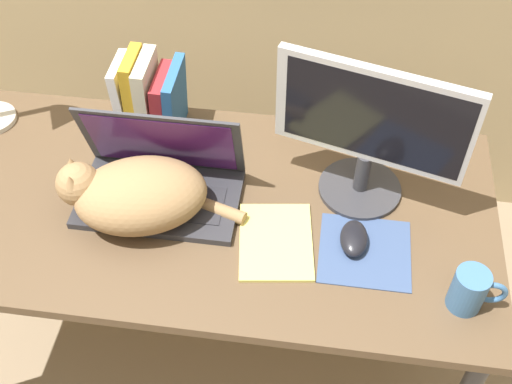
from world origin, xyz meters
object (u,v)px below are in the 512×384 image
object	(u,v)px
cat	(135,194)
computer_mouse	(354,238)
notepad	(276,241)
mug	(470,290)
external_monitor	(370,130)
laptop	(160,181)
book_row	(150,99)

from	to	relation	value
cat	computer_mouse	xyz separation A→B (m)	(0.50, -0.02, -0.06)
computer_mouse	notepad	world-z (taller)	computer_mouse
notepad	cat	bearing A→B (deg)	174.01
mug	external_monitor	bearing A→B (deg)	127.93
laptop	notepad	world-z (taller)	laptop
laptop	book_row	xyz separation A→B (m)	(-0.07, 0.23, 0.06)
notepad	laptop	bearing A→B (deg)	159.54
external_monitor	computer_mouse	distance (m)	0.25
mug	book_row	bearing A→B (deg)	150.55
cat	external_monitor	world-z (taller)	external_monitor
laptop	external_monitor	size ratio (longest dim) A/B	0.89
notepad	mug	world-z (taller)	mug
external_monitor	computer_mouse	size ratio (longest dim) A/B	4.22
laptop	external_monitor	distance (m)	0.51
computer_mouse	cat	bearing A→B (deg)	178.30
computer_mouse	laptop	bearing A→B (deg)	169.14
laptop	book_row	bearing A→B (deg)	108.15
book_row	mug	xyz separation A→B (m)	(0.78, -0.44, -0.05)
computer_mouse	notepad	size ratio (longest dim) A/B	0.43
computer_mouse	mug	bearing A→B (deg)	-27.77
laptop	notepad	size ratio (longest dim) A/B	1.61
external_monitor	computer_mouse	world-z (taller)	external_monitor
external_monitor	cat	bearing A→B (deg)	-163.28
laptop	notepad	xyz separation A→B (m)	(0.29, -0.11, -0.04)
cat	notepad	distance (m)	0.34
laptop	cat	xyz separation A→B (m)	(-0.04, -0.07, 0.03)
book_row	laptop	bearing A→B (deg)	-71.85
external_monitor	book_row	xyz separation A→B (m)	(-0.55, 0.15, -0.09)
book_row	mug	distance (m)	0.90
external_monitor	notepad	size ratio (longest dim) A/B	1.81
book_row	notepad	size ratio (longest dim) A/B	0.98
laptop	mug	bearing A→B (deg)	-16.98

